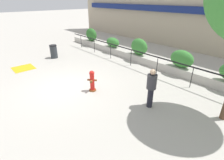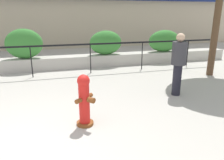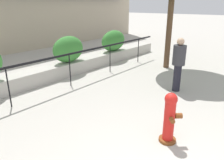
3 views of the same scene
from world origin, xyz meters
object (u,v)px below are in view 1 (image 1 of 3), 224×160
Objects in this scene: hedge_bush_0 at (91,35)px; fire_hydrant at (92,81)px; hedge_bush_3 at (182,59)px; pedestrian at (151,86)px; hedge_bush_1 at (113,42)px; hedge_bush_2 at (139,47)px; trash_bin at (54,51)px.

fire_hydrant is at bearing -34.37° from hedge_bush_0.
pedestrian is at bearing -76.47° from hedge_bush_3.
hedge_bush_0 is 1.04× the size of hedge_bush_1.
hedge_bush_2 reaches higher than trash_bin.
hedge_bush_3 is 1.31× the size of fire_hydrant.
fire_hydrant is at bearing -49.40° from hedge_bush_1.
pedestrian is at bearing -21.79° from hedge_bush_0.
pedestrian is at bearing 1.56° from trash_bin.
hedge_bush_2 is at bearing 42.41° from trash_bin.
hedge_bush_0 is 9.18m from fire_hydrant.
hedge_bush_2 is 5.42m from fire_hydrant.
hedge_bush_2 is (6.02, 0.00, 0.00)m from hedge_bush_0.
hedge_bush_3 is 0.82× the size of pedestrian.
hedge_bush_1 is at bearing 150.18° from pedestrian.
trash_bin is at bearing -113.52° from hedge_bush_1.
fire_hydrant is (-1.78, -5.17, -0.46)m from hedge_bush_3.
fire_hydrant is 1.07× the size of trash_bin.
trash_bin is at bearing -74.40° from hedge_bush_0.
fire_hydrant reaches higher than trash_bin.
hedge_bush_2 is at bearing 180.00° from hedge_bush_3.
pedestrian reaches higher than hedge_bush_3.
hedge_bush_2 is at bearing 0.00° from hedge_bush_1.
hedge_bush_0 is 11.13m from pedestrian.
hedge_bush_2 is 3.32m from hedge_bush_3.
fire_hydrant is at bearing -7.13° from trash_bin.
hedge_bush_3 is (9.34, 0.00, -0.07)m from hedge_bush_0.
pedestrian is (10.33, -4.13, -0.10)m from hedge_bush_0.
hedge_bush_3 is 5.49m from fire_hydrant.
fire_hydrant is 6.39m from trash_bin.
fire_hydrant is 0.62× the size of pedestrian.
hedge_bush_1 is 0.80× the size of pedestrian.
hedge_bush_3 reaches higher than hedge_bush_1.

